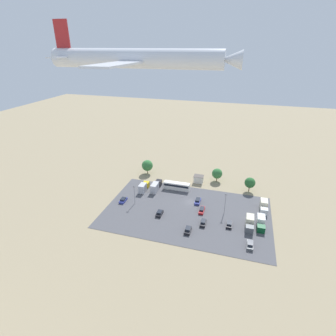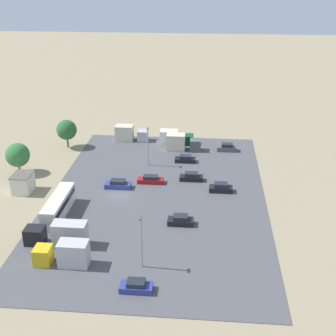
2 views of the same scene
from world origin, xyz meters
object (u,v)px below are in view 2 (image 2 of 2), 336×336
Objects in this scene: bus at (58,205)px; parked_car_4 at (118,184)px; shed_building at (23,183)px; parked_car_7 at (136,286)px; parked_car_0 at (191,177)px; parked_truck_3 at (60,234)px; parked_truck_4 at (130,134)px; parked_car_6 at (185,159)px; parked_car_2 at (151,180)px; parked_truck_0 at (181,143)px; parked_truck_1 at (175,138)px; parked_car_1 at (221,188)px; parked_truck_2 at (65,254)px; parked_car_3 at (227,148)px; parked_car_5 at (181,221)px.

bus is 12.96m from parked_car_4.
parked_car_7 is (25.30, 23.92, -0.98)m from shed_building.
parked_truck_3 is at bearing -37.59° from parked_car_0.
parked_truck_4 is at bearing 4.47° from parked_car_4.
parked_car_0 reaches higher than parked_car_6.
shed_building is at bearing 99.47° from parked_car_4.
bus reaches higher than parked_car_2.
parked_car_4 reaches higher than parked_car_7.
parked_truck_0 is 0.99× the size of parked_truck_1.
parked_truck_1 is (-3.64, -1.71, -0.20)m from parked_truck_0.
parked_car_1 is 0.46× the size of parked_truck_3.
parked_car_4 is at bearing -6.54° from parked_truck_2.
parked_car_2 is at bearing -15.09° from parked_truck_0.
parked_truck_2 is at bearing -16.63° from parked_truck_0.
shed_building is 34.82m from parked_car_1.
shed_building is at bearing 33.44° from parked_truck_2.
parked_car_0 is 1.02× the size of parked_car_3.
shed_building is 1.04× the size of parked_car_6.
parked_truck_0 reaches higher than parked_car_1.
shed_building reaches higher than parked_car_0.
parked_truck_2 is (36.34, -14.03, 1.01)m from parked_car_6.
parked_car_2 is 0.53× the size of parked_truck_3.
parked_car_2 is 1.13× the size of parked_car_3.
parked_truck_0 is at bearing 176.91° from parked_car_7.
parked_truck_1 is 10.37m from parked_truck_4.
parked_truck_1 is at bearing -156.55° from parked_car_1.
parked_truck_3 is at bearing -67.13° from parked_car_5.
parked_truck_1 reaches higher than parked_car_5.
parked_truck_1 is (-23.01, 8.40, 0.75)m from parked_car_4.
parked_truck_3 is (23.04, -17.74, 0.98)m from parked_car_0.
bus is 1.53× the size of parked_truck_0.
parked_car_5 is at bearing -51.23° from parked_truck_2.
parked_car_7 is 53.16m from parked_truck_4.
parked_car_6 is at bearing -178.51° from parked_car_5.
parked_car_4 is at bearing -71.69° from parked_car_0.
parked_truck_2 is at bearing 33.44° from shed_building.
parked_car_1 is at bearing 175.27° from parked_car_3.
parked_car_4 is 24.36m from parked_truck_4.
parked_car_4 is (0.16, -18.31, -0.03)m from parked_car_1.
parked_car_7 is at bearing -9.49° from parked_car_0.
parked_truck_1 reaches higher than parked_car_7.
parked_car_1 is at bearing -41.63° from parked_truck_2.
parked_truck_4 is at bearing -130.73° from parked_car_6.
parked_truck_0 is at bearing -169.34° from parked_car_0.
parked_car_6 is at bearing -27.01° from parked_truck_3.
parked_car_7 is (47.72, -12.38, -0.09)m from parked_car_3.
parked_car_1 is 29.87m from parked_truck_3.
parked_truck_2 is at bearing 152.34° from parked_car_3.
bus reaches higher than parked_truck_1.
parked_truck_1 is at bearing 179.04° from parked_car_7.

